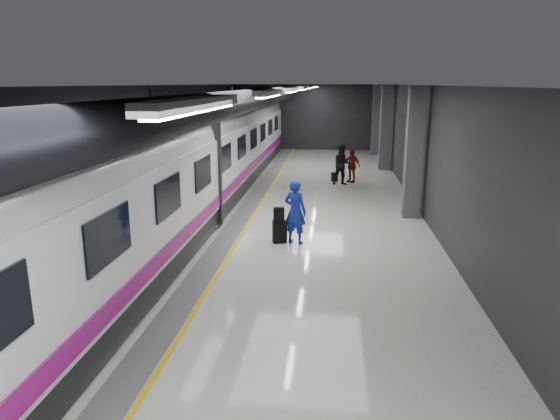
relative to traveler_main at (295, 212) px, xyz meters
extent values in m
plane|color=silver|center=(-0.76, 1.40, -0.95)|extent=(40.00, 40.00, 0.00)
cube|color=black|center=(-0.76, 1.40, 3.55)|extent=(10.00, 40.00, 0.02)
cube|color=#28282B|center=(-0.76, 21.40, 1.30)|extent=(10.00, 0.02, 4.50)
cube|color=#28282B|center=(-5.76, 1.40, 1.30)|extent=(0.02, 40.00, 4.50)
cube|color=#28282B|center=(4.24, 1.40, 1.30)|extent=(0.02, 40.00, 4.50)
cube|color=slate|center=(-2.11, 1.40, -0.94)|extent=(0.65, 39.80, 0.01)
cube|color=yellow|center=(-1.71, 1.40, -0.94)|extent=(0.10, 39.80, 0.01)
cylinder|color=black|center=(-2.06, 1.40, 3.00)|extent=(0.80, 38.00, 0.80)
cube|color=silver|center=(-0.16, -9.60, 3.45)|extent=(0.22, 2.60, 0.10)
cube|color=silver|center=(-0.16, -4.60, 3.45)|extent=(0.22, 2.60, 0.10)
cube|color=silver|center=(-0.16, 0.40, 3.45)|extent=(0.22, 2.60, 0.10)
cube|color=silver|center=(-0.16, 5.40, 3.45)|extent=(0.22, 2.60, 0.10)
cube|color=silver|center=(-0.16, 10.40, 3.45)|extent=(0.22, 2.60, 0.10)
cube|color=silver|center=(-0.16, 15.40, 3.45)|extent=(0.22, 2.60, 0.10)
cube|color=silver|center=(-0.16, 19.40, 3.45)|extent=(0.22, 2.60, 0.10)
cube|color=#515154|center=(3.79, 3.40, 1.30)|extent=(0.55, 0.55, 4.50)
cube|color=#515154|center=(3.79, 13.40, 1.30)|extent=(0.55, 0.55, 4.50)
cube|color=#515154|center=(3.79, 19.40, 1.30)|extent=(0.55, 0.55, 4.50)
cube|color=black|center=(-4.01, 1.40, -0.60)|extent=(2.80, 38.00, 0.60)
cube|color=white|center=(-4.01, 1.40, 0.80)|extent=(2.90, 38.00, 2.20)
cylinder|color=white|center=(-4.01, 1.40, 1.75)|extent=(2.80, 38.00, 2.80)
cube|color=#8D0C72|center=(-2.54, 1.40, 0.00)|extent=(0.04, 38.00, 0.35)
cube|color=black|center=(-4.01, 1.40, 1.05)|extent=(3.05, 0.25, 3.80)
cube|color=black|center=(-2.54, -6.60, 1.20)|extent=(0.05, 1.60, 0.85)
cube|color=black|center=(-2.54, -3.60, 1.20)|extent=(0.05, 1.60, 0.85)
cube|color=black|center=(-2.54, -0.60, 1.20)|extent=(0.05, 1.60, 0.85)
cube|color=black|center=(-2.54, 2.40, 1.20)|extent=(0.05, 1.60, 0.85)
cube|color=black|center=(-2.54, 5.40, 1.20)|extent=(0.05, 1.60, 0.85)
cube|color=black|center=(-2.54, 8.40, 1.20)|extent=(0.05, 1.60, 0.85)
cube|color=black|center=(-2.54, 11.40, 1.20)|extent=(0.05, 1.60, 0.85)
cube|color=black|center=(-2.54, 14.40, 1.20)|extent=(0.05, 1.60, 0.85)
cube|color=black|center=(-2.54, 17.40, 1.20)|extent=(0.05, 1.60, 0.85)
imported|color=blue|center=(0.00, 0.00, 0.00)|extent=(0.82, 0.70, 1.90)
cube|color=black|center=(-0.45, -0.02, -0.62)|extent=(0.46, 0.36, 0.66)
cube|color=black|center=(-0.48, -0.05, -0.08)|extent=(0.34, 0.22, 0.41)
imported|color=black|center=(1.49, 8.83, -0.02)|extent=(1.04, 0.88, 1.86)
imported|color=maroon|center=(1.93, 9.52, -0.16)|extent=(0.98, 0.84, 1.58)
cube|color=black|center=(1.15, 9.66, -0.73)|extent=(0.34, 0.27, 0.44)
camera|label=1|loc=(1.05, -13.99, 3.62)|focal=32.00mm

